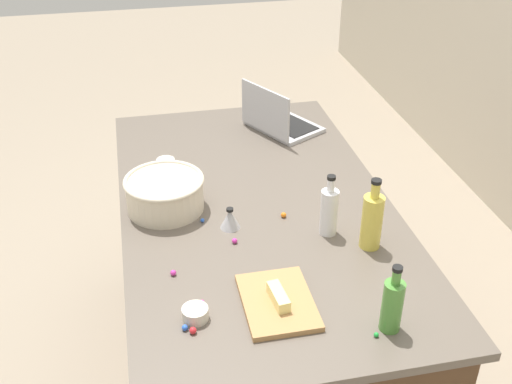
{
  "coord_description": "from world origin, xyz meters",
  "views": [
    {
      "loc": [
        1.89,
        -0.4,
        2.14
      ],
      "look_at": [
        0.0,
        0.0,
        0.95
      ],
      "focal_mm": 44.3,
      "sensor_mm": 36.0,
      "label": 1
    }
  ],
  "objects": [
    {
      "name": "butter_stick_left",
      "position": [
        0.55,
        -0.05,
        0.94
      ],
      "size": [
        0.11,
        0.05,
        0.04
      ],
      "primitive_type": "cube",
      "rotation": [
        0.0,
        0.0,
        0.11
      ],
      "color": "#F4E58C",
      "rests_on": "cutting_board"
    },
    {
      "name": "candy_8",
      "position": [
        0.59,
        -0.33,
        0.91
      ],
      "size": [
        0.02,
        0.02,
        0.02
      ],
      "primitive_type": "sphere",
      "color": "blue",
      "rests_on": "island_counter"
    },
    {
      "name": "bottle_vinegar",
      "position": [
        0.23,
        0.2,
        0.99
      ],
      "size": [
        0.06,
        0.06,
        0.22
      ],
      "color": "white",
      "rests_on": "island_counter"
    },
    {
      "name": "kitchen_timer",
      "position": [
        0.13,
        -0.12,
        0.94
      ],
      "size": [
        0.07,
        0.07,
        0.08
      ],
      "color": "#B2B2B7",
      "rests_on": "island_counter"
    },
    {
      "name": "island_counter",
      "position": [
        0.0,
        0.0,
        0.45
      ],
      "size": [
        1.71,
        0.97,
        0.9
      ],
      "color": "#4C331E",
      "rests_on": "ground"
    },
    {
      "name": "candy_7",
      "position": [
        0.11,
        0.08,
        0.91
      ],
      "size": [
        0.02,
        0.02,
        0.02
      ],
      "primitive_type": "sphere",
      "color": "orange",
      "rests_on": "island_counter"
    },
    {
      "name": "laptop",
      "position": [
        -0.58,
        0.22,
        0.95
      ],
      "size": [
        0.38,
        0.35,
        0.22
      ],
      "color": "#B7B7BC",
      "rests_on": "island_counter"
    },
    {
      "name": "ramekin_small",
      "position": [
        0.55,
        -0.29,
        0.92
      ],
      "size": [
        0.08,
        0.08,
        0.04
      ],
      "primitive_type": "cylinder",
      "color": "beige",
      "rests_on": "island_counter"
    },
    {
      "name": "ramekin_medium",
      "position": [
        -0.34,
        -0.3,
        0.92
      ],
      "size": [
        0.07,
        0.07,
        0.04
      ],
      "primitive_type": "cylinder",
      "color": "beige",
      "rests_on": "island_counter"
    },
    {
      "name": "candy_6",
      "position": [
        0.61,
        -0.31,
        0.91
      ],
      "size": [
        0.02,
        0.02,
        0.02
      ],
      "primitive_type": "sphere",
      "color": "red",
      "rests_on": "island_counter"
    },
    {
      "name": "candy_1",
      "position": [
        0.5,
        -0.27,
        0.91
      ],
      "size": [
        0.01,
        0.01,
        0.01
      ],
      "primitive_type": "sphere",
      "color": "#CC3399",
      "rests_on": "island_counter"
    },
    {
      "name": "candy_4",
      "position": [
        0.08,
        -0.21,
        0.91
      ],
      "size": [
        0.01,
        0.01,
        0.01
      ],
      "primitive_type": "sphere",
      "color": "blue",
      "rests_on": "island_counter"
    },
    {
      "name": "bottle_oil",
      "position": [
        0.33,
        0.31,
        1.0
      ],
      "size": [
        0.07,
        0.07,
        0.25
      ],
      "color": "#DBC64C",
      "rests_on": "island_counter"
    },
    {
      "name": "candy_3",
      "position": [
        0.22,
        -0.12,
        0.91
      ],
      "size": [
        0.02,
        0.02,
        0.02
      ],
      "primitive_type": "sphere",
      "color": "#CC3399",
      "rests_on": "island_counter"
    },
    {
      "name": "bottle_olive",
      "position": [
        0.7,
        0.23,
        0.99
      ],
      "size": [
        0.06,
        0.06,
        0.21
      ],
      "color": "#4C8C38",
      "rests_on": "island_counter"
    },
    {
      "name": "ground_plane",
      "position": [
        0.0,
        0.0,
        0.0
      ],
      "size": [
        12.0,
        12.0,
        0.0
      ],
      "primitive_type": "plane",
      "color": "gray"
    },
    {
      "name": "mixing_bowl_large",
      "position": [
        -0.04,
        -0.32,
        0.97
      ],
      "size": [
        0.29,
        0.29,
        0.12
      ],
      "color": "beige",
      "rests_on": "island_counter"
    },
    {
      "name": "cutting_board",
      "position": [
        0.54,
        -0.05,
        0.91
      ],
      "size": [
        0.27,
        0.2,
        0.02
      ],
      "primitive_type": "cube",
      "color": "#AD7F4C",
      "rests_on": "island_counter"
    },
    {
      "name": "candy_0",
      "position": [
        0.06,
        0.28,
        0.91
      ],
      "size": [
        0.02,
        0.02,
        0.02
      ],
      "primitive_type": "sphere",
      "color": "red",
      "rests_on": "island_counter"
    },
    {
      "name": "candy_5",
      "position": [
        0.73,
        0.18,
        0.91
      ],
      "size": [
        0.01,
        0.01,
        0.01
      ],
      "primitive_type": "sphere",
      "color": "green",
      "rests_on": "island_counter"
    },
    {
      "name": "candy_2",
      "position": [
        0.35,
        -0.33,
        0.91
      ],
      "size": [
        0.02,
        0.02,
        0.02
      ],
      "primitive_type": "sphere",
      "color": "#CC3399",
      "rests_on": "island_counter"
    }
  ]
}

